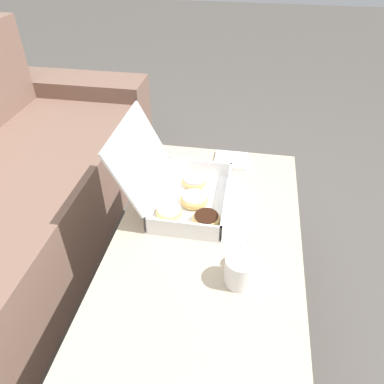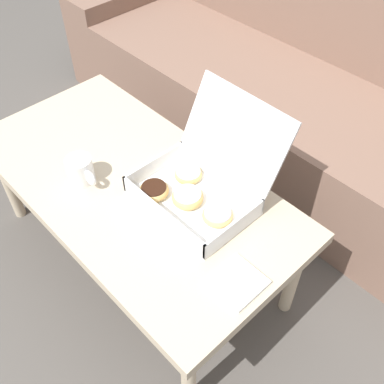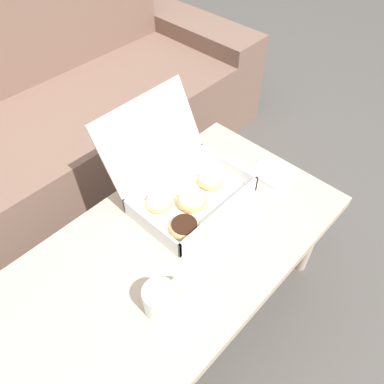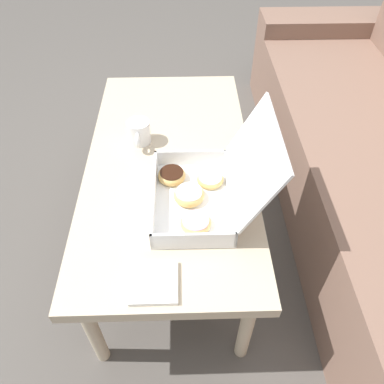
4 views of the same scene
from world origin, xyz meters
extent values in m
plane|color=#514C47|center=(0.00, 0.00, 0.00)|extent=(12.00, 12.00, 0.00)
cube|color=#7A5B4C|center=(0.00, 0.65, 0.21)|extent=(2.01, 0.59, 0.42)
cube|color=#7A5B4C|center=(-1.13, 0.75, 0.25)|extent=(0.24, 0.79, 0.50)
cube|color=#C6B293|center=(0.00, -0.16, 0.41)|extent=(1.19, 0.60, 0.04)
cylinder|color=#C6B293|center=(-0.53, -0.40, 0.20)|extent=(0.04, 0.04, 0.39)
cylinder|color=#C6B293|center=(0.53, -0.40, 0.20)|extent=(0.04, 0.04, 0.39)
cylinder|color=#C6B293|center=(-0.53, 0.08, 0.20)|extent=(0.04, 0.04, 0.39)
cylinder|color=#C6B293|center=(0.53, 0.08, 0.20)|extent=(0.04, 0.04, 0.39)
cube|color=white|center=(0.21, -0.09, 0.44)|extent=(0.37, 0.25, 0.01)
cube|color=white|center=(0.21, -0.21, 0.47)|extent=(0.37, 0.01, 0.06)
cube|color=white|center=(0.21, 0.04, 0.47)|extent=(0.37, 0.01, 0.06)
cube|color=white|center=(0.03, -0.09, 0.47)|extent=(0.01, 0.25, 0.06)
cube|color=white|center=(0.39, -0.09, 0.47)|extent=(0.01, 0.25, 0.06)
cube|color=white|center=(0.21, 0.10, 0.61)|extent=(0.37, 0.12, 0.23)
torus|color=#E0B266|center=(0.13, -0.02, 0.45)|extent=(0.09, 0.09, 0.03)
cylinder|color=white|center=(0.13, -0.02, 0.46)|extent=(0.08, 0.08, 0.01)
torus|color=#E0B266|center=(0.31, -0.08, 0.45)|extent=(0.09, 0.09, 0.03)
cylinder|color=pink|center=(0.31, -0.08, 0.46)|extent=(0.08, 0.08, 0.01)
torus|color=#E0B266|center=(0.20, -0.10, 0.46)|extent=(0.10, 0.10, 0.03)
cylinder|color=white|center=(0.20, -0.10, 0.47)|extent=(0.08, 0.08, 0.02)
torus|color=#E0B266|center=(0.11, -0.15, 0.46)|extent=(0.09, 0.09, 0.03)
cylinder|color=black|center=(0.11, -0.15, 0.47)|extent=(0.08, 0.08, 0.01)
cylinder|color=white|center=(-0.11, -0.28, 0.48)|extent=(0.09, 0.09, 0.09)
torus|color=white|center=(-0.06, -0.28, 0.48)|extent=(0.05, 0.02, 0.05)
cube|color=white|center=(0.51, -0.20, 0.44)|extent=(0.13, 0.13, 0.01)
camera|label=1|loc=(-0.81, -0.26, 1.29)|focal=35.00mm
camera|label=2|loc=(0.89, -0.73, 1.49)|focal=42.00mm
camera|label=3|loc=(-0.38, -0.64, 1.37)|focal=35.00mm
camera|label=4|loc=(1.03, -0.11, 1.34)|focal=35.00mm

